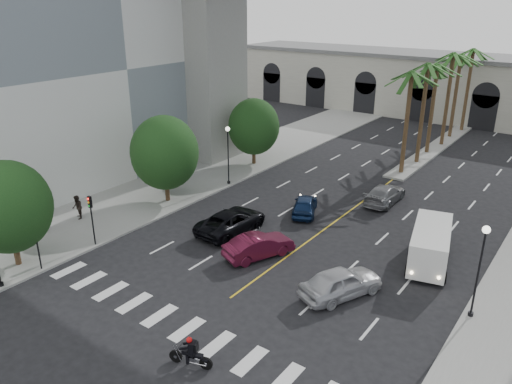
# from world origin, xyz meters

# --- Properties ---
(ground) EXTENTS (140.00, 140.00, 0.00)m
(ground) POSITION_xyz_m (0.00, 0.00, 0.00)
(ground) COLOR black
(ground) RESTS_ON ground
(sidewalk_left) EXTENTS (8.00, 100.00, 0.15)m
(sidewalk_left) POSITION_xyz_m (-15.00, 15.00, 0.07)
(sidewalk_left) COLOR gray
(sidewalk_left) RESTS_ON ground
(median) EXTENTS (2.00, 24.00, 0.20)m
(median) POSITION_xyz_m (0.00, 38.00, 0.10)
(median) COLOR gray
(median) RESTS_ON ground
(building_left) EXTENTS (16.50, 32.50, 20.60)m
(building_left) POSITION_xyz_m (-27.00, 12.00, 10.31)
(building_left) COLOR silver
(building_left) RESTS_ON ground
(pier_building) EXTENTS (71.00, 10.50, 8.50)m
(pier_building) POSITION_xyz_m (0.00, 55.00, 4.27)
(pier_building) COLOR beige
(pier_building) RESTS_ON ground
(palm_a) EXTENTS (3.20, 3.20, 10.30)m
(palm_a) POSITION_xyz_m (0.00, 28.00, 9.10)
(palm_a) COLOR #47331E
(palm_a) RESTS_ON ground
(palm_b) EXTENTS (3.20, 3.20, 10.60)m
(palm_b) POSITION_xyz_m (0.10, 32.00, 9.37)
(palm_b) COLOR #47331E
(palm_b) RESTS_ON ground
(palm_c) EXTENTS (3.20, 3.20, 10.10)m
(palm_c) POSITION_xyz_m (-0.20, 36.00, 8.91)
(palm_c) COLOR #47331E
(palm_c) RESTS_ON ground
(palm_d) EXTENTS (3.20, 3.20, 10.90)m
(palm_d) POSITION_xyz_m (0.15, 40.00, 9.65)
(palm_d) COLOR #47331E
(palm_d) RESTS_ON ground
(palm_e) EXTENTS (3.20, 3.20, 10.40)m
(palm_e) POSITION_xyz_m (-0.10, 44.00, 9.19)
(palm_e) COLOR #47331E
(palm_e) RESTS_ON ground
(palm_f) EXTENTS (3.20, 3.20, 10.70)m
(palm_f) POSITION_xyz_m (0.20, 48.00, 9.46)
(palm_f) COLOR #47331E
(palm_f) RESTS_ON ground
(street_tree_near) EXTENTS (5.20, 5.20, 6.89)m
(street_tree_near) POSITION_xyz_m (-13.00, -3.00, 4.02)
(street_tree_near) COLOR #382616
(street_tree_near) RESTS_ON ground
(street_tree_mid) EXTENTS (5.44, 5.44, 7.21)m
(street_tree_mid) POSITION_xyz_m (-13.00, 10.00, 4.21)
(street_tree_mid) COLOR #382616
(street_tree_mid) RESTS_ON ground
(street_tree_far) EXTENTS (5.04, 5.04, 6.68)m
(street_tree_far) POSITION_xyz_m (-13.00, 22.00, 3.90)
(street_tree_far) COLOR #382616
(street_tree_far) RESTS_ON ground
(lamp_post_left_far) EXTENTS (0.40, 0.40, 5.35)m
(lamp_post_left_far) POSITION_xyz_m (-11.40, 16.00, 3.22)
(lamp_post_left_far) COLOR black
(lamp_post_left_far) RESTS_ON ground
(lamp_post_right) EXTENTS (0.40, 0.40, 5.35)m
(lamp_post_right) POSITION_xyz_m (11.40, 8.00, 3.22)
(lamp_post_right) COLOR black
(lamp_post_right) RESTS_ON ground
(traffic_signal_near) EXTENTS (0.25, 0.18, 3.65)m
(traffic_signal_near) POSITION_xyz_m (-11.30, -2.50, 2.51)
(traffic_signal_near) COLOR black
(traffic_signal_near) RESTS_ON ground
(traffic_signal_far) EXTENTS (0.25, 0.18, 3.65)m
(traffic_signal_far) POSITION_xyz_m (-11.30, 1.50, 2.51)
(traffic_signal_far) COLOR black
(traffic_signal_far) RESTS_ON ground
(motorcycle_rider) EXTENTS (2.10, 0.80, 1.56)m
(motorcycle_rider) POSITION_xyz_m (2.05, -3.32, 0.70)
(motorcycle_rider) COLOR black
(motorcycle_rider) RESTS_ON ground
(car_a) EXTENTS (3.85, 5.35, 1.69)m
(car_a) POSITION_xyz_m (4.87, 5.90, 0.85)
(car_a) COLOR #B9B9BE
(car_a) RESTS_ON ground
(car_b) EXTENTS (3.31, 4.98, 1.55)m
(car_b) POSITION_xyz_m (-1.50, 6.85, 0.78)
(car_b) COLOR #521026
(car_b) RESTS_ON ground
(car_c) EXTENTS (2.85, 5.88, 1.61)m
(car_c) POSITION_xyz_m (-5.27, 8.72, 0.81)
(car_c) COLOR black
(car_c) RESTS_ON ground
(car_d) EXTENTS (2.17, 5.17, 1.49)m
(car_d) POSITION_xyz_m (1.50, 20.31, 0.75)
(car_d) COLOR slate
(car_d) RESTS_ON ground
(car_e) EXTENTS (3.32, 4.58, 1.45)m
(car_e) POSITION_xyz_m (-2.63, 14.54, 0.72)
(car_e) COLOR #0E2145
(car_e) RESTS_ON ground
(cargo_van) EXTENTS (3.46, 6.16, 2.48)m
(cargo_van) POSITION_xyz_m (7.74, 12.31, 1.38)
(cargo_van) COLOR silver
(cargo_van) RESTS_ON ground
(pedestrian_a) EXTENTS (0.68, 0.53, 1.65)m
(pedestrian_a) POSITION_xyz_m (-15.84, 0.69, 0.98)
(pedestrian_a) COLOR black
(pedestrian_a) RESTS_ON sidewalk_left
(pedestrian_b) EXTENTS (1.12, 1.06, 1.83)m
(pedestrian_b) POSITION_xyz_m (-15.80, 3.42, 1.07)
(pedestrian_b) COLOR black
(pedestrian_b) RESTS_ON sidewalk_left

